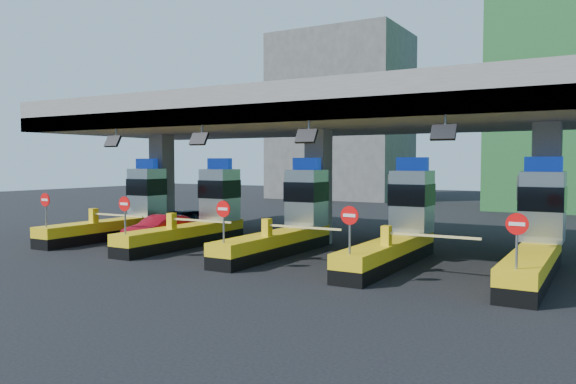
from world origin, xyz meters
The scene contains 10 objects.
ground centered at (0.00, 0.00, 0.00)m, with size 120.00×120.00×0.00m, color black.
toll_canopy centered at (0.00, 2.87, 6.13)m, with size 28.00×12.09×7.00m.
toll_lane_far_left centered at (-10.00, 0.28, 1.40)m, with size 4.43×8.00×4.16m.
toll_lane_left centered at (-5.00, 0.28, 1.40)m, with size 4.43×8.00×4.16m.
toll_lane_center centered at (0.00, 0.28, 1.40)m, with size 4.43×8.00×4.16m.
toll_lane_right centered at (5.00, 0.28, 1.40)m, with size 4.43×8.00×4.16m.
toll_lane_far_right centered at (10.00, 0.28, 1.40)m, with size 4.43×8.00×4.16m.
bg_building_concrete centered at (-14.00, 36.00, 9.00)m, with size 14.00×10.00×18.00m, color #4C4C49.
van centered at (-7.58, 1.73, 0.75)m, with size 1.76×4.38×1.49m, color black.
red_car centered at (-6.97, -0.42, 0.67)m, with size 1.42×4.07×1.34m, color maroon.
Camera 1 is at (12.23, -21.04, 3.93)m, focal length 35.00 mm.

